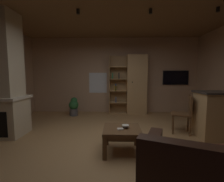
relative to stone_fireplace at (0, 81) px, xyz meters
The scene contains 16 objects.
floor 2.86m from the stone_fireplace, 10.79° to the right, with size 6.15×5.74×0.02m, color #A37A4C.
wall_back 3.50m from the stone_fireplace, 43.74° to the left, with size 6.27×0.06×2.77m, color tan.
window_pane_back 3.07m from the stone_fireplace, 51.12° to the left, with size 0.67×0.01×0.76m, color white.
stone_fireplace is the anchor object (origin of this frame).
bookshelf_cabinet 3.91m from the stone_fireplace, 33.34° to the left, with size 1.34×0.41×2.11m.
coffee_table 2.95m from the stone_fireplace, 14.46° to the right, with size 0.66×0.63×0.44m.
table_book_0 2.91m from the stone_fireplace, 16.07° to the right, with size 0.11×0.08×0.02m, color beige.
table_book_1 2.96m from the stone_fireplace, 12.75° to the right, with size 0.11×0.10×0.02m, color #387247.
table_book_2 2.98m from the stone_fireplace, 14.22° to the right, with size 0.11×0.10×0.02m, color beige.
dining_chair 4.33m from the stone_fireplace, ahead, with size 0.53×0.53×0.92m.
potted_floor_plant 2.33m from the stone_fireplace, 57.65° to the left, with size 0.33×0.33×0.64m.
wall_mounted_tv 5.36m from the stone_fireplace, 26.06° to the left, with size 0.93×0.06×0.52m.
track_light_spot_0 1.48m from the stone_fireplace, 10.99° to the right, with size 0.07×0.07×0.09m, color black.
track_light_spot_1 2.33m from the stone_fireplace, ahead, with size 0.07×0.07×0.09m, color black.
track_light_spot_2 3.63m from the stone_fireplace, ahead, with size 0.07×0.07×0.09m, color black.
track_light_spot_3 4.88m from the stone_fireplace, ahead, with size 0.07×0.07×0.09m, color black.
Camera 1 is at (0.09, -2.89, 1.37)m, focal length 24.44 mm.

